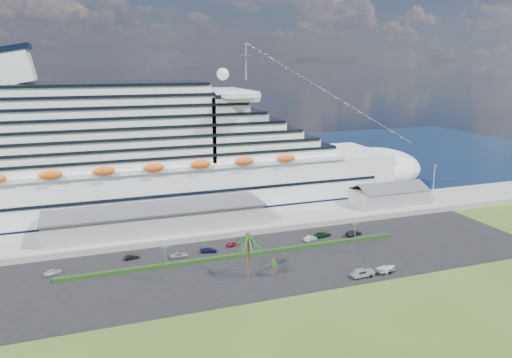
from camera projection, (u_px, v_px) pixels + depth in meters
name	position (u px, v px, depth m)	size (l,w,h in m)	color
ground	(295.00, 278.00, 113.63)	(420.00, 420.00, 0.00)	#3A531B
asphalt_lot	(277.00, 260.00, 123.68)	(140.00, 38.00, 0.12)	black
wharf	(241.00, 222.00, 150.01)	(240.00, 20.00, 1.80)	gray
water	(181.00, 167.00, 232.56)	(420.00, 160.00, 0.02)	#0B1D32
cruise_ship	(154.00, 161.00, 161.20)	(191.00, 38.00, 54.00)	silver
terminal_building	(157.00, 218.00, 140.80)	(61.00, 15.00, 6.30)	gray
port_shed	(389.00, 196.00, 166.38)	(24.00, 12.31, 7.37)	gray
flagpole	(434.00, 180.00, 171.44)	(1.08, 0.16, 12.00)	silver
hedge	(240.00, 255.00, 125.49)	(88.00, 1.10, 0.90)	black
lamp_post_left	(166.00, 260.00, 110.46)	(1.60, 0.35, 8.27)	gray
lamp_post_right	(355.00, 235.00, 126.31)	(1.60, 0.35, 8.27)	gray
palm_tall	(248.00, 240.00, 111.85)	(8.82, 8.82, 11.13)	#47301E
palm_short	(273.00, 262.00, 113.58)	(3.53, 3.53, 4.56)	#47301E
parked_car_0	(53.00, 272.00, 114.90)	(1.63, 4.05, 1.38)	#B4B4B6
parked_car_1	(131.00, 257.00, 123.89)	(1.32, 3.79, 1.25)	black
parked_car_2	(179.00, 255.00, 125.02)	(2.02, 4.39, 1.22)	#A4A8AD
parked_car_3	(209.00, 250.00, 128.37)	(1.73, 4.26, 1.24)	#11133C
parked_car_4	(233.00, 244.00, 132.77)	(1.47, 3.65, 1.24)	maroon
parked_car_5	(310.00, 238.00, 136.78)	(1.39, 4.00, 1.32)	silver
parked_car_6	(323.00, 234.00, 139.86)	(2.31, 5.01, 1.39)	#0C3314
parked_car_7	(353.00, 233.00, 140.68)	(2.21, 5.43, 1.58)	black
pickup_truck	(362.00, 273.00, 113.62)	(5.45, 2.27, 1.89)	black
boat_trailer	(387.00, 268.00, 115.95)	(6.35, 4.68, 1.76)	gray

